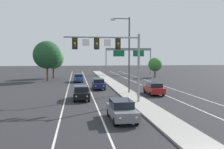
{
  "coord_description": "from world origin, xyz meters",
  "views": [
    {
      "loc": [
        -6.69,
        -10.36,
        4.94
      ],
      "look_at": [
        -3.2,
        13.8,
        3.2
      ],
      "focal_mm": 39.84,
      "sensor_mm": 36.0,
      "label": 1
    }
  ],
  "objects_px": {
    "tree_far_left_a": "(47,55)",
    "car_oncoming_grey": "(122,110)",
    "car_oncoming_blue": "(79,78)",
    "tree_far_left_c": "(53,58)",
    "car_receding_red": "(154,88)",
    "highway_sign_gantry": "(129,53)",
    "street_lamp_median": "(128,50)",
    "overhead_signal_mast": "(113,51)",
    "tree_far_right_c": "(155,65)",
    "car_oncoming_navy": "(98,84)",
    "car_oncoming_black": "(81,92)"
  },
  "relations": [
    {
      "from": "tree_far_left_a",
      "to": "car_oncoming_grey",
      "type": "bearing_deg",
      "value": -74.29
    },
    {
      "from": "car_oncoming_blue",
      "to": "tree_far_left_c",
      "type": "distance_m",
      "value": 11.89
    },
    {
      "from": "car_receding_red",
      "to": "car_oncoming_grey",
      "type": "bearing_deg",
      "value": -117.91
    },
    {
      "from": "highway_sign_gantry",
      "to": "tree_far_left_c",
      "type": "distance_m",
      "value": 22.93
    },
    {
      "from": "street_lamp_median",
      "to": "tree_far_left_a",
      "type": "bearing_deg",
      "value": 123.05
    },
    {
      "from": "car_oncoming_grey",
      "to": "tree_far_left_a",
      "type": "height_order",
      "value": "tree_far_left_a"
    },
    {
      "from": "car_receding_red",
      "to": "overhead_signal_mast",
      "type": "bearing_deg",
      "value": -138.53
    },
    {
      "from": "tree_far_right_c",
      "to": "car_oncoming_grey",
      "type": "bearing_deg",
      "value": -111.54
    },
    {
      "from": "street_lamp_median",
      "to": "car_oncoming_grey",
      "type": "height_order",
      "value": "street_lamp_median"
    },
    {
      "from": "tree_far_left_a",
      "to": "tree_far_right_c",
      "type": "height_order",
      "value": "tree_far_left_a"
    },
    {
      "from": "car_oncoming_grey",
      "to": "tree_far_left_c",
      "type": "relative_size",
      "value": 0.64
    },
    {
      "from": "car_oncoming_blue",
      "to": "car_receding_red",
      "type": "distance_m",
      "value": 20.37
    },
    {
      "from": "car_oncoming_navy",
      "to": "tree_far_right_c",
      "type": "bearing_deg",
      "value": 52.06
    },
    {
      "from": "tree_far_left_a",
      "to": "street_lamp_median",
      "type": "bearing_deg",
      "value": -56.95
    },
    {
      "from": "car_oncoming_navy",
      "to": "car_oncoming_black",
      "type": "bearing_deg",
      "value": -107.08
    },
    {
      "from": "car_oncoming_grey",
      "to": "car_oncoming_navy",
      "type": "height_order",
      "value": "same"
    },
    {
      "from": "overhead_signal_mast",
      "to": "street_lamp_median",
      "type": "bearing_deg",
      "value": 66.24
    },
    {
      "from": "car_oncoming_black",
      "to": "tree_far_right_c",
      "type": "relative_size",
      "value": 0.94
    },
    {
      "from": "car_oncoming_grey",
      "to": "highway_sign_gantry",
      "type": "distance_m",
      "value": 52.49
    },
    {
      "from": "tree_far_left_c",
      "to": "tree_far_right_c",
      "type": "relative_size",
      "value": 1.48
    },
    {
      "from": "tree_far_right_c",
      "to": "car_oncoming_navy",
      "type": "bearing_deg",
      "value": -127.94
    },
    {
      "from": "car_oncoming_black",
      "to": "tree_far_left_a",
      "type": "distance_m",
      "value": 24.5
    },
    {
      "from": "car_oncoming_black",
      "to": "tree_far_left_a",
      "type": "relative_size",
      "value": 0.55
    },
    {
      "from": "street_lamp_median",
      "to": "overhead_signal_mast",
      "type": "bearing_deg",
      "value": -113.76
    },
    {
      "from": "car_oncoming_navy",
      "to": "highway_sign_gantry",
      "type": "distance_m",
      "value": 34.36
    },
    {
      "from": "car_oncoming_navy",
      "to": "car_receding_red",
      "type": "height_order",
      "value": "same"
    },
    {
      "from": "tree_far_right_c",
      "to": "street_lamp_median",
      "type": "bearing_deg",
      "value": -115.57
    },
    {
      "from": "tree_far_left_c",
      "to": "tree_far_right_c",
      "type": "bearing_deg",
      "value": -3.13
    },
    {
      "from": "overhead_signal_mast",
      "to": "car_oncoming_navy",
      "type": "bearing_deg",
      "value": 91.95
    },
    {
      "from": "car_oncoming_black",
      "to": "tree_far_left_a",
      "type": "height_order",
      "value": "tree_far_left_a"
    },
    {
      "from": "car_oncoming_navy",
      "to": "tree_far_left_a",
      "type": "relative_size",
      "value": 0.55
    },
    {
      "from": "car_oncoming_grey",
      "to": "tree_far_left_c",
      "type": "height_order",
      "value": "tree_far_left_c"
    },
    {
      "from": "car_oncoming_blue",
      "to": "tree_far_left_a",
      "type": "distance_m",
      "value": 8.2
    },
    {
      "from": "overhead_signal_mast",
      "to": "car_oncoming_black",
      "type": "xyz_separation_m",
      "value": [
        -3.21,
        3.03,
        -4.7
      ]
    },
    {
      "from": "highway_sign_gantry",
      "to": "tree_far_left_c",
      "type": "relative_size",
      "value": 1.89
    },
    {
      "from": "car_oncoming_navy",
      "to": "car_receding_red",
      "type": "bearing_deg",
      "value": -44.56
    },
    {
      "from": "street_lamp_median",
      "to": "car_oncoming_grey",
      "type": "bearing_deg",
      "value": -103.59
    },
    {
      "from": "highway_sign_gantry",
      "to": "tree_far_left_a",
      "type": "relative_size",
      "value": 1.63
    },
    {
      "from": "car_oncoming_black",
      "to": "tree_far_left_a",
      "type": "bearing_deg",
      "value": 105.45
    },
    {
      "from": "car_oncoming_grey",
      "to": "car_oncoming_navy",
      "type": "relative_size",
      "value": 1.0
    },
    {
      "from": "tree_far_left_c",
      "to": "street_lamp_median",
      "type": "bearing_deg",
      "value": -65.48
    },
    {
      "from": "car_oncoming_grey",
      "to": "car_oncoming_black",
      "type": "relative_size",
      "value": 1.01
    },
    {
      "from": "car_oncoming_navy",
      "to": "tree_far_left_a",
      "type": "distance_m",
      "value": 17.44
    },
    {
      "from": "car_receding_red",
      "to": "tree_far_left_c",
      "type": "relative_size",
      "value": 0.64
    },
    {
      "from": "car_oncoming_navy",
      "to": "car_oncoming_blue",
      "type": "xyz_separation_m",
      "value": [
        -2.93,
        11.37,
        0.0
      ]
    },
    {
      "from": "street_lamp_median",
      "to": "car_oncoming_navy",
      "type": "distance_m",
      "value": 8.04
    },
    {
      "from": "car_receding_red",
      "to": "tree_far_left_c",
      "type": "xyz_separation_m",
      "value": [
        -15.32,
        27.69,
        3.76
      ]
    },
    {
      "from": "car_oncoming_blue",
      "to": "tree_far_left_c",
      "type": "height_order",
      "value": "tree_far_left_c"
    },
    {
      "from": "tree_far_right_c",
      "to": "car_oncoming_black",
      "type": "bearing_deg",
      "value": -122.24
    },
    {
      "from": "street_lamp_median",
      "to": "car_receding_red",
      "type": "relative_size",
      "value": 2.22
    }
  ]
}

